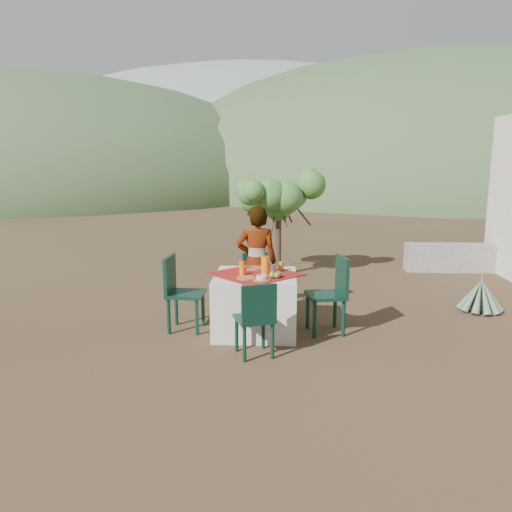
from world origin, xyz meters
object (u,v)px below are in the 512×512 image
Objects in this scene: chair_right at (332,291)px; juice_pitcher at (265,265)px; chair_near at (256,316)px; shrub_tree at (282,203)px; table at (255,303)px; person at (257,262)px; agave at (481,296)px; chair_far at (256,279)px; chair_left at (179,289)px.

chair_right is 0.91m from juice_pitcher.
shrub_tree is (0.24, 4.11, 0.91)m from chair_near.
person reaches higher than table.
agave is (2.25, 1.03, -0.32)m from chair_right.
table is 0.99m from chair_right.
person is (-0.99, 0.63, 0.23)m from chair_right.
person is 2.31× the size of agave.
agave is at bearing 19.27° from juice_pitcher.
chair_far is at bearing -144.66° from chair_right.
chair_far is 1.22× the size of agave.
chair_left is at bearing -111.63° from shrub_tree.
chair_right is at bearing 145.52° from person.
chair_near is at bearing -93.39° from shrub_tree.
person is at bearing -133.33° from chair_right.
chair_left reaches higher than chair_far.
juice_pitcher reaches higher than chair_near.
chair_left is 1.43× the size of agave.
table is 0.87m from chair_near.
chair_near is 1.36m from chair_left.
chair_far is 1.12m from juice_pitcher.
table is 1.51× the size of chair_near.
chair_near is 0.49× the size of shrub_tree.
chair_far is 3.67× the size of juice_pitcher.
chair_near is at bearing -94.45° from juice_pitcher.
chair_left is at bearing -61.05° from chair_near.
agave is at bearing -10.81° from chair_far.
chair_near is 3.82× the size of juice_pitcher.
shrub_tree reaches higher than juice_pitcher.
chair_near is 0.87× the size of chair_right.
chair_near is 0.93m from juice_pitcher.
shrub_tree reaches higher than chair_near.
agave is at bearing 103.76° from chair_right.
table is 0.51m from juice_pitcher.
juice_pitcher reaches higher than chair_right.
shrub_tree is at bearing -114.21° from chair_near.
table is 1.58× the size of chair_far.
chair_left reaches higher than agave.
chair_far is 0.96× the size of chair_near.
agave is (2.92, -2.19, -1.16)m from shrub_tree.
chair_left is at bearing 31.91° from person.
chair_right reaches higher than chair_near.
table is 1.32× the size of chair_right.
chair_far is at bearing 99.34° from juice_pitcher.
juice_pitcher reaches higher than chair_far.
chair_far is 1.36m from chair_left.
person is 3.31m from agave.
chair_far is 1.87m from chair_near.
chair_right reaches higher than agave.
juice_pitcher is at bearing -160.73° from agave.
juice_pitcher is (0.17, -1.03, 0.42)m from chair_far.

